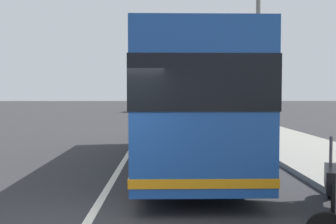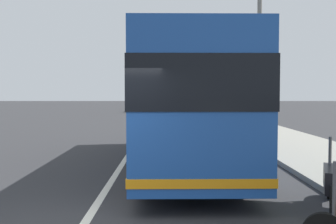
{
  "view_description": "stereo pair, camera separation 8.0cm",
  "coord_description": "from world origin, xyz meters",
  "px_view_note": "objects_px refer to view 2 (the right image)",
  "views": [
    {
      "loc": [
        -5.78,
        -1.24,
        2.08
      ],
      "look_at": [
        5.47,
        -1.35,
        1.56
      ],
      "focal_mm": 42.22,
      "sensor_mm": 36.0,
      "label": 1
    },
    {
      "loc": [
        -5.78,
        -1.32,
        2.08
      ],
      "look_at": [
        5.47,
        -1.35,
        1.56
      ],
      "focal_mm": 42.22,
      "sensor_mm": 36.0,
      "label": 2
    }
  ],
  "objects_px": {
    "motorcycle_angled": "(331,183)",
    "car_ahead_same_lane": "(175,105)",
    "car_side_street": "(142,105)",
    "utility_pole": "(259,61)",
    "coach_bus": "(185,100)"
  },
  "relations": [
    {
      "from": "motorcycle_angled",
      "to": "car_ahead_same_lane",
      "type": "xyz_separation_m",
      "value": [
        39.54,
        2.05,
        0.26
      ]
    },
    {
      "from": "car_ahead_same_lane",
      "to": "utility_pole",
      "type": "xyz_separation_m",
      "value": [
        -27.03,
        -3.64,
        3.0
      ]
    },
    {
      "from": "motorcycle_angled",
      "to": "car_ahead_same_lane",
      "type": "distance_m",
      "value": 39.6
    },
    {
      "from": "motorcycle_angled",
      "to": "car_ahead_same_lane",
      "type": "height_order",
      "value": "car_ahead_same_lane"
    },
    {
      "from": "motorcycle_angled",
      "to": "utility_pole",
      "type": "height_order",
      "value": "utility_pole"
    },
    {
      "from": "coach_bus",
      "to": "motorcycle_angled",
      "type": "xyz_separation_m",
      "value": [
        -4.41,
        -2.47,
        -1.43
      ]
    },
    {
      "from": "utility_pole",
      "to": "car_ahead_same_lane",
      "type": "bearing_deg",
      "value": 7.66
    },
    {
      "from": "coach_bus",
      "to": "car_side_street",
      "type": "relative_size",
      "value": 2.26
    },
    {
      "from": "car_ahead_same_lane",
      "to": "motorcycle_angled",
      "type": "bearing_deg",
      "value": 179.56
    },
    {
      "from": "utility_pole",
      "to": "coach_bus",
      "type": "bearing_deg",
      "value": 153.39
    },
    {
      "from": "coach_bus",
      "to": "car_side_street",
      "type": "height_order",
      "value": "coach_bus"
    },
    {
      "from": "coach_bus",
      "to": "utility_pole",
      "type": "bearing_deg",
      "value": -27.32
    },
    {
      "from": "utility_pole",
      "to": "car_side_street",
      "type": "bearing_deg",
      "value": 16.08
    },
    {
      "from": "motorcycle_angled",
      "to": "car_side_street",
      "type": "height_order",
      "value": "car_side_street"
    },
    {
      "from": "motorcycle_angled",
      "to": "utility_pole",
      "type": "xyz_separation_m",
      "value": [
        12.52,
        -1.59,
        3.27
      ]
    }
  ]
}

